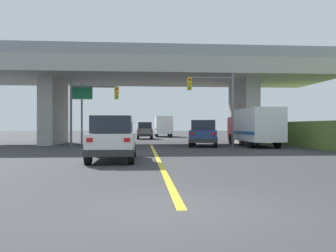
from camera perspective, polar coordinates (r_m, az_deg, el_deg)
The scene contains 11 objects.
ground at distance 30.47m, azimuth -2.94°, elevation -2.96°, with size 160.00×160.00×0.00m, color #353538.
overpass_bridge at distance 30.72m, azimuth -2.94°, elevation 7.83°, with size 31.80×9.69×7.84m.
lane_divider_stripe at distance 17.25m, azimuth -1.85°, elevation -5.23°, with size 0.20×21.70×0.01m, color yellow.
suv_lead at distance 15.70m, azimuth -9.19°, elevation -2.06°, with size 2.00×4.55×2.02m.
suv_crossing at distance 26.42m, azimuth 6.05°, elevation -1.22°, with size 2.94×4.66×2.02m.
box_truck at distance 27.47m, azimuth 14.23°, elevation -0.05°, with size 2.33×7.58×2.89m.
sedan_oncoming at distance 41.25m, azimuth -3.90°, elevation -0.78°, with size 1.87×4.29×2.02m.
traffic_signal_nearside at distance 26.50m, azimuth 8.34°, elevation 4.90°, with size 3.61×0.36×6.07m.
traffic_signal_farside at distance 27.00m, azimuth -13.23°, elevation 3.87°, with size 3.73×0.36×5.29m.
highway_sign at distance 27.84m, azimuth -14.25°, elevation 4.41°, with size 1.72×0.17×4.99m.
semi_truck_distant at distance 49.97m, azimuth -0.80°, elevation 0.01°, with size 2.33×6.77×2.98m.
Camera 1 is at (-0.75, -6.31, 1.58)m, focal length 36.39 mm.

